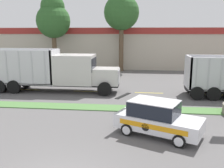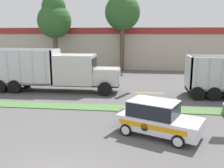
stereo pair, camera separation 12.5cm
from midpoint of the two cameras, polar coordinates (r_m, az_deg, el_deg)
The scene contains 10 objects.
grass_verge at distance 17.07m, azimuth -3.38°, elevation -5.37°, with size 120.00×1.38×0.06m, color #517F42.
centre_line_3 at distance 23.60m, azimuth -18.96°, elevation -1.23°, with size 2.40×0.14×0.01m, color yellow.
centre_line_4 at distance 21.86m, azimuth -6.04°, elevation -1.65°, with size 2.40×0.14×0.01m, color yellow.
centre_line_5 at distance 21.38m, azimuth 8.26°, elevation -2.01°, with size 2.40×0.14×0.01m, color yellow.
centre_line_6 at distance 22.24m, azimuth 22.31°, elevation -2.25°, with size 2.40×0.14×0.01m, color yellow.
dump_truck_mid at distance 21.86m, azimuth -11.83°, elevation 2.68°, with size 11.97×2.67×3.62m.
rally_car at distance 12.69m, azimuth 9.96°, elevation -7.65°, with size 4.57×3.37×1.78m.
store_building_backdrop at distance 39.81m, azimuth 5.73°, elevation 8.52°, with size 42.44×12.10×5.66m.
tree_behind_left at distance 34.24m, azimuth -13.42°, elevation 14.48°, with size 4.40×4.40×9.77m.
tree_behind_centre at distance 33.05m, azimuth 2.07°, elevation 16.69°, with size 4.50×4.50×10.89m.
Camera 1 is at (2.73, -7.25, 5.06)m, focal length 40.00 mm.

